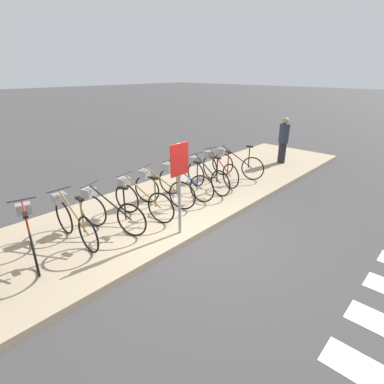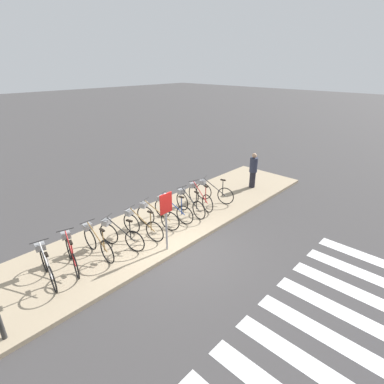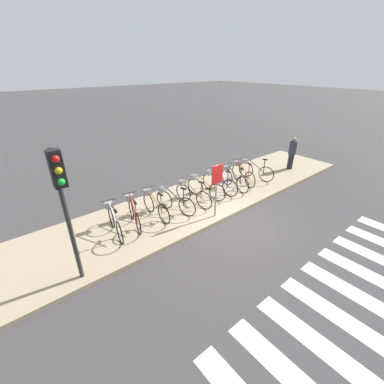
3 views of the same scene
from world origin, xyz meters
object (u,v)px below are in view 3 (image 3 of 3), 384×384
at_px(parked_bicycle_1, 133,212).
at_px(parked_bicycle_8, 242,173).
at_px(parked_bicycle_6, 218,182).
at_px(parked_bicycle_5, 204,187).
at_px(parked_bicycle_7, 233,178).
at_px(pedestrian, 292,153).
at_px(parked_bicycle_2, 154,205).
at_px(parked_bicycle_9, 254,169).
at_px(parked_bicycle_3, 173,200).
at_px(parked_bicycle_0, 114,220).
at_px(sign_post, 217,182).
at_px(traffic_light, 62,192).
at_px(parked_bicycle_4, 191,193).

relative_size(parked_bicycle_1, parked_bicycle_8, 1.00).
distance_m(parked_bicycle_6, parked_bicycle_8, 1.49).
bearing_deg(parked_bicycle_5, parked_bicycle_8, -0.25).
xyz_separation_m(parked_bicycle_7, pedestrian, (3.82, -0.29, 0.37)).
relative_size(parked_bicycle_2, parked_bicycle_9, 1.03).
bearing_deg(parked_bicycle_2, parked_bicycle_3, -11.27).
distance_m(parked_bicycle_0, parked_bicycle_3, 2.12).
xyz_separation_m(parked_bicycle_6, parked_bicycle_7, (0.79, -0.10, 0.00)).
bearing_deg(parked_bicycle_3, parked_bicycle_5, 4.91).
bearing_deg(parked_bicycle_0, sign_post, -22.26).
distance_m(parked_bicycle_0, traffic_light, 2.67).
xyz_separation_m(parked_bicycle_4, parked_bicycle_5, (0.72, 0.13, 0.00)).
bearing_deg(pedestrian, parked_bicycle_7, 175.73).
xyz_separation_m(parked_bicycle_4, sign_post, (0.09, -1.15, 0.80)).
bearing_deg(parked_bicycle_6, parked_bicycle_5, 177.27).
xyz_separation_m(parked_bicycle_3, traffic_light, (-3.52, -1.20, 1.87)).
distance_m(parked_bicycle_1, pedestrian, 8.29).
bearing_deg(parked_bicycle_9, parked_bicycle_0, 179.77).
distance_m(parked_bicycle_8, parked_bicycle_9, 0.73).
height_order(parked_bicycle_1, parked_bicycle_6, same).
bearing_deg(sign_post, parked_bicycle_5, 63.76).
bearing_deg(parked_bicycle_5, traffic_light, -165.19).
bearing_deg(parked_bicycle_1, parked_bicycle_9, -0.91).
height_order(parked_bicycle_0, sign_post, sign_post).
xyz_separation_m(pedestrian, traffic_light, (-10.36, -0.92, 1.50)).
distance_m(parked_bicycle_2, parked_bicycle_6, 2.91).
distance_m(parked_bicycle_1, parked_bicycle_9, 5.88).
xyz_separation_m(parked_bicycle_6, parked_bicycle_9, (2.21, -0.04, 0.00)).
distance_m(parked_bicycle_3, parked_bicycle_9, 4.45).
height_order(parked_bicycle_1, parked_bicycle_3, same).
distance_m(parked_bicycle_2, parked_bicycle_3, 0.68).
distance_m(parked_bicycle_0, parked_bicycle_7, 5.14).
xyz_separation_m(parked_bicycle_1, parked_bicycle_5, (2.97, -0.02, 0.00)).
bearing_deg(parked_bicycle_7, parked_bicycle_4, 179.95).
bearing_deg(parked_bicycle_5, parked_bicycle_4, -169.96).
xyz_separation_m(parked_bicycle_7, parked_bicycle_9, (1.43, 0.05, 0.00)).
distance_m(parked_bicycle_3, parked_bicycle_8, 3.73).
height_order(parked_bicycle_5, pedestrian, pedestrian).
distance_m(parked_bicycle_0, parked_bicycle_1, 0.69).
xyz_separation_m(parked_bicycle_8, parked_bicycle_9, (0.73, -0.07, 0.00)).
bearing_deg(parked_bicycle_6, parked_bicycle_0, -179.81).
xyz_separation_m(parked_bicycle_1, parked_bicycle_9, (5.88, -0.09, 0.00)).
relative_size(parked_bicycle_0, traffic_light, 0.51).
height_order(parked_bicycle_0, parked_bicycle_8, same).
distance_m(parked_bicycle_4, parked_bicycle_8, 2.91).
relative_size(parked_bicycle_1, parked_bicycle_9, 0.99).
bearing_deg(parked_bicycle_3, pedestrian, -2.37).
xyz_separation_m(parked_bicycle_0, parked_bicycle_1, (0.68, 0.07, 0.00)).
height_order(parked_bicycle_3, parked_bicycle_4, same).
distance_m(parked_bicycle_7, parked_bicycle_8, 0.71).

